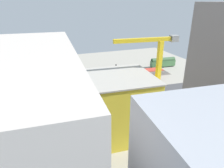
# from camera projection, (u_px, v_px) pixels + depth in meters

# --- Properties ---
(ground_plane) EXTENTS (153.98, 153.98, 0.00)m
(ground_plane) POSITION_uv_depth(u_px,v_px,m) (99.00, 94.00, 93.10)
(ground_plane) COLOR #9E998C
(ground_plane) RESTS_ON ground
(rail_bed) EXTENTS (97.05, 21.64, 0.01)m
(rail_bed) POSITION_uv_depth(u_px,v_px,m) (88.00, 78.00, 111.70)
(rail_bed) COLOR #5B544C
(rail_bed) RESTS_ON ground
(street_asphalt) EXTENTS (96.64, 16.14, 0.01)m
(street_asphalt) POSITION_uv_depth(u_px,v_px,m) (101.00, 97.00, 90.18)
(street_asphalt) COLOR #424244
(street_asphalt) RESTS_ON ground
(track_rails) EXTENTS (95.98, 15.24, 0.12)m
(track_rails) POSITION_uv_depth(u_px,v_px,m) (88.00, 78.00, 111.63)
(track_rails) COLOR #9E9EA8
(track_rails) RESTS_ON ground
(platform_canopy_near) EXTENTS (66.26, 10.31, 4.41)m
(platform_canopy_near) POSITION_uv_depth(u_px,v_px,m) (105.00, 74.00, 105.40)
(platform_canopy_near) COLOR #C63D2D
(platform_canopy_near) RESTS_ON ground
(platform_canopy_far) EXTENTS (66.66, 9.48, 4.01)m
(platform_canopy_far) POSITION_uv_depth(u_px,v_px,m) (69.00, 75.00, 105.74)
(platform_canopy_far) COLOR #C63D2D
(platform_canopy_far) RESTS_ON ground
(locomotive) EXTENTS (16.53, 3.75, 4.95)m
(locomotive) POSITION_uv_depth(u_px,v_px,m) (127.00, 69.00, 121.89)
(locomotive) COLOR black
(locomotive) RESTS_ON ground
(passenger_coach) EXTENTS (16.67, 4.40, 6.18)m
(passenger_coach) POSITION_uv_depth(u_px,v_px,m) (163.00, 62.00, 129.51)
(passenger_coach) COLOR black
(passenger_coach) RESTS_ON ground
(freight_coach_far) EXTENTS (16.90, 4.35, 6.37)m
(freight_coach_far) POSITION_uv_depth(u_px,v_px,m) (74.00, 76.00, 104.94)
(freight_coach_far) COLOR black
(freight_coach_far) RESTS_ON ground
(parked_car_0) EXTENTS (4.68, 2.24, 1.83)m
(parked_car_0) POSITION_uv_depth(u_px,v_px,m) (146.00, 92.00, 93.31)
(parked_car_0) COLOR black
(parked_car_0) RESTS_ON ground
(parked_car_1) EXTENTS (4.42, 2.12, 1.66)m
(parked_car_1) POSITION_uv_depth(u_px,v_px,m) (134.00, 93.00, 91.96)
(parked_car_1) COLOR black
(parked_car_1) RESTS_ON ground
(parked_car_2) EXTENTS (4.54, 2.17, 1.79)m
(parked_car_2) POSITION_uv_depth(u_px,v_px,m) (122.00, 95.00, 90.06)
(parked_car_2) COLOR black
(parked_car_2) RESTS_ON ground
(parked_car_3) EXTENTS (4.42, 2.24, 1.58)m
(parked_car_3) POSITION_uv_depth(u_px,v_px,m) (110.00, 98.00, 87.83)
(parked_car_3) COLOR black
(parked_car_3) RESTS_ON ground
(parked_car_4) EXTENTS (4.31, 2.27, 1.72)m
(parked_car_4) POSITION_uv_depth(u_px,v_px,m) (95.00, 100.00, 85.97)
(parked_car_4) COLOR black
(parked_car_4) RESTS_ON ground
(parked_car_5) EXTENTS (4.50, 1.92, 1.64)m
(parked_car_5) POSITION_uv_depth(u_px,v_px,m) (79.00, 103.00, 83.36)
(parked_car_5) COLOR black
(parked_car_5) RESTS_ON ground
(construction_building) EXTENTS (39.52, 21.78, 19.09)m
(construction_building) POSITION_uv_depth(u_px,v_px,m) (89.00, 110.00, 60.45)
(construction_building) COLOR yellow
(construction_building) RESTS_ON ground
(construction_roof_slab) EXTENTS (40.17, 22.42, 0.40)m
(construction_roof_slab) POSITION_uv_depth(u_px,v_px,m) (87.00, 80.00, 56.71)
(construction_roof_slab) COLOR #ADA89E
(construction_roof_slab) RESTS_ON construction_building
(tower_crane) EXTENTS (21.37, 3.86, 29.73)m
(tower_crane) POSITION_uv_depth(u_px,v_px,m) (155.00, 74.00, 67.34)
(tower_crane) COLOR gray
(tower_crane) RESTS_ON ground
(box_truck_0) EXTENTS (8.43, 2.58, 3.66)m
(box_truck_0) POSITION_uv_depth(u_px,v_px,m) (46.00, 117.00, 71.53)
(box_truck_0) COLOR black
(box_truck_0) RESTS_ON ground
(box_truck_1) EXTENTS (10.07, 3.67, 3.18)m
(box_truck_1) POSITION_uv_depth(u_px,v_px,m) (104.00, 104.00, 81.00)
(box_truck_1) COLOR black
(box_truck_1) RESTS_ON ground
(box_truck_2) EXTENTS (10.07, 4.00, 3.46)m
(box_truck_2) POSITION_uv_depth(u_px,v_px,m) (115.00, 104.00, 80.30)
(box_truck_2) COLOR black
(box_truck_2) RESTS_ON ground
(street_tree_0) EXTENTS (4.11, 4.11, 7.49)m
(street_tree_0) POSITION_uv_depth(u_px,v_px,m) (77.00, 85.00, 89.24)
(street_tree_0) COLOR brown
(street_tree_0) RESTS_ON ground
(street_tree_1) EXTENTS (4.77, 4.77, 7.86)m
(street_tree_1) POSITION_uv_depth(u_px,v_px,m) (140.00, 75.00, 100.10)
(street_tree_1) COLOR brown
(street_tree_1) RESTS_ON ground
(street_tree_2) EXTENTS (5.39, 5.39, 8.12)m
(street_tree_2) POSITION_uv_depth(u_px,v_px,m) (75.00, 86.00, 88.16)
(street_tree_2) COLOR brown
(street_tree_2) RESTS_ON ground
(street_tree_3) EXTENTS (5.05, 5.05, 7.15)m
(street_tree_3) POSITION_uv_depth(u_px,v_px,m) (140.00, 78.00, 99.48)
(street_tree_3) COLOR brown
(street_tree_3) RESTS_ON ground
(street_tree_4) EXTENTS (6.22, 6.22, 8.82)m
(street_tree_4) POSITION_uv_depth(u_px,v_px,m) (118.00, 79.00, 95.52)
(street_tree_4) COLOR brown
(street_tree_4) RESTS_ON ground
(traffic_light) EXTENTS (0.50, 0.36, 6.58)m
(traffic_light) POSITION_uv_depth(u_px,v_px,m) (125.00, 89.00, 87.25)
(traffic_light) COLOR #333333
(traffic_light) RESTS_ON ground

